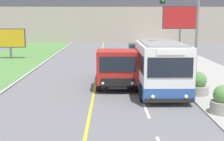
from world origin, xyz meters
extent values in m
cube|color=silver|center=(2.75, 12.40, 0.00)|extent=(0.12, 2.40, 0.01)
cube|color=silver|center=(2.75, 17.00, 0.00)|extent=(0.12, 2.40, 0.01)
cube|color=silver|center=(2.75, 21.60, 0.00)|extent=(0.12, 2.40, 0.01)
cube|color=silver|center=(2.75, 26.20, 0.00)|extent=(0.12, 2.40, 0.01)
cube|color=white|center=(3.96, 15.55, 1.65)|extent=(2.58, 5.29, 2.74)
cube|color=#2D519E|center=(3.96, 15.55, 0.62)|extent=(2.60, 5.31, 0.70)
cube|color=black|center=(3.96, 15.55, 2.06)|extent=(2.61, 4.87, 0.96)
cube|color=gray|center=(3.96, 15.55, 3.06)|extent=(2.20, 4.76, 0.08)
cube|color=black|center=(3.96, 12.88, 2.06)|extent=(2.27, 0.04, 1.01)
cube|color=black|center=(3.96, 12.87, 0.38)|extent=(2.53, 0.06, 0.20)
sphere|color=#F4EAB2|center=(3.12, 12.86, 0.57)|extent=(0.20, 0.20, 0.20)
sphere|color=#F4EAB2|center=(4.80, 12.86, 0.57)|extent=(0.20, 0.20, 0.20)
cube|color=white|center=(3.96, 12.88, 2.84)|extent=(1.42, 0.04, 0.28)
cylinder|color=black|center=(2.73, 14.07, 0.50)|extent=(0.28, 1.00, 1.00)
cylinder|color=black|center=(5.19, 14.07, 0.50)|extent=(0.28, 1.00, 1.00)
cylinder|color=black|center=(2.73, 17.24, 0.50)|extent=(0.28, 1.00, 1.00)
cylinder|color=black|center=(5.19, 17.24, 0.50)|extent=(0.28, 1.00, 1.00)
cube|color=black|center=(1.43, 18.79, 0.45)|extent=(1.12, 6.44, 0.20)
cube|color=#AD231E|center=(1.43, 16.71, 1.53)|extent=(2.50, 2.28, 1.97)
cube|color=black|center=(1.43, 15.55, 1.82)|extent=(2.12, 0.04, 0.89)
cube|color=black|center=(1.43, 15.54, 0.77)|extent=(2.00, 0.06, 0.44)
sphere|color=silver|center=(0.56, 15.53, 0.70)|extent=(0.18, 0.18, 0.18)
sphere|color=silver|center=(2.30, 15.53, 0.70)|extent=(0.18, 0.18, 0.18)
cube|color=slate|center=(1.43, 20.06, 0.61)|extent=(2.37, 3.90, 0.12)
cube|color=slate|center=(0.30, 20.06, 1.24)|extent=(0.12, 3.90, 1.39)
cube|color=slate|center=(2.56, 20.06, 1.24)|extent=(0.12, 3.90, 1.39)
cube|color=slate|center=(1.43, 18.17, 1.24)|extent=(2.37, 0.12, 1.39)
cube|color=slate|center=(1.43, 21.95, 1.24)|extent=(2.37, 0.12, 1.39)
cube|color=slate|center=(1.43, 18.17, 2.06)|extent=(2.37, 0.12, 0.24)
cylinder|color=black|center=(0.28, 16.49, 0.52)|extent=(0.30, 1.04, 1.04)
cylinder|color=black|center=(2.58, 16.49, 0.52)|extent=(0.30, 1.04, 1.04)
cylinder|color=black|center=(0.28, 20.25, 0.52)|extent=(0.30, 1.04, 1.04)
cylinder|color=black|center=(2.58, 20.25, 0.52)|extent=(0.30, 1.04, 1.04)
cube|color=silver|center=(4.05, 33.90, 0.49)|extent=(1.80, 4.30, 0.61)
cube|color=black|center=(4.05, 34.01, 1.12)|extent=(1.53, 2.36, 0.65)
cylinder|color=black|center=(3.24, 32.61, 0.31)|extent=(0.18, 0.62, 0.62)
cylinder|color=black|center=(4.86, 32.61, 0.31)|extent=(0.18, 0.62, 0.62)
cylinder|color=black|center=(3.24, 35.19, 0.31)|extent=(0.18, 0.62, 0.62)
cylinder|color=black|center=(4.86, 35.19, 0.31)|extent=(0.18, 0.62, 0.62)
cylinder|color=slate|center=(6.05, 15.89, 3.24)|extent=(0.16, 0.16, 6.47)
sphere|color=green|center=(3.99, 15.76, 5.43)|extent=(0.14, 0.14, 0.14)
cylinder|color=#59595B|center=(10.23, 38.55, 1.54)|extent=(0.24, 0.24, 3.08)
cube|color=#333333|center=(10.23, 38.55, 4.46)|extent=(4.68, 0.20, 2.92)
cube|color=#AD1E1E|center=(10.23, 38.44, 4.46)|extent=(4.52, 0.02, 2.76)
cylinder|color=#59595B|center=(-9.81, 31.74, 0.67)|extent=(0.24, 0.24, 1.33)
cube|color=#333333|center=(-9.81, 31.74, 2.28)|extent=(3.33, 0.20, 2.05)
cube|color=gold|center=(-9.81, 31.63, 2.28)|extent=(3.17, 0.02, 1.89)
cylinder|color=gray|center=(6.23, 11.72, 0.36)|extent=(1.14, 1.14, 0.56)
sphere|color=#518442|center=(6.23, 11.72, 0.96)|extent=(0.91, 0.91, 0.91)
cylinder|color=gray|center=(6.07, 15.28, 0.34)|extent=(1.24, 1.24, 0.51)
sphere|color=#518442|center=(6.07, 15.28, 0.93)|extent=(0.99, 0.99, 0.99)
cylinder|color=gray|center=(6.11, 18.84, 0.35)|extent=(1.24, 1.24, 0.54)
sphere|color=#518442|center=(6.11, 18.84, 0.96)|extent=(0.99, 0.99, 0.99)
cylinder|color=gray|center=(6.17, 22.40, 0.33)|extent=(1.13, 1.13, 0.50)
sphere|color=#518442|center=(6.17, 22.40, 0.89)|extent=(0.90, 0.90, 0.90)
camera|label=1|loc=(0.90, -2.31, 4.53)|focal=50.00mm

